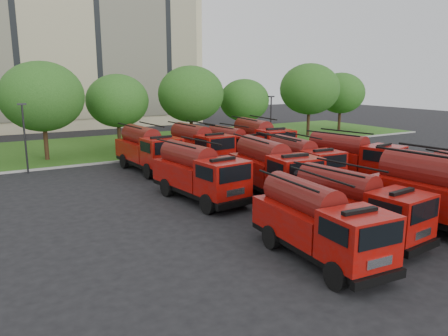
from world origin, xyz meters
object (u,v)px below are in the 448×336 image
at_px(fire_truck_5, 272,169).
at_px(firefighter_5, 351,179).
at_px(fire_truck_0, 318,222).
at_px(fire_truck_9, 198,146).
at_px(fire_truck_4, 199,173).
at_px(fire_truck_11, 260,140).
at_px(fire_truck_1, 355,205).
at_px(firefighter_4, 281,224).
at_px(fire_truck_6, 301,161).
at_px(fire_truck_8, 147,149).
at_px(firefighter_1, 426,248).
at_px(fire_truck_10, 234,145).
at_px(fire_truck_7, 351,158).

height_order(fire_truck_5, firefighter_5, fire_truck_5).
distance_m(fire_truck_0, fire_truck_9, 18.88).
relative_size(fire_truck_4, fire_truck_11, 0.94).
height_order(fire_truck_1, firefighter_4, fire_truck_1).
bearing_deg(fire_truck_1, firefighter_5, 37.99).
relative_size(fire_truck_5, firefighter_4, 3.80).
distance_m(fire_truck_6, fire_truck_8, 11.57).
bearing_deg(fire_truck_6, firefighter_4, -133.10).
relative_size(fire_truck_1, fire_truck_9, 0.93).
bearing_deg(fire_truck_1, fire_truck_8, 93.27).
bearing_deg(firefighter_1, fire_truck_9, 76.64).
relative_size(fire_truck_1, fire_truck_10, 1.02).
xyz_separation_m(fire_truck_5, firefighter_1, (0.68, -9.86, -1.65)).
distance_m(fire_truck_7, firefighter_5, 1.59).
bearing_deg(fire_truck_7, fire_truck_11, 85.31).
height_order(fire_truck_11, firefighter_4, fire_truck_11).
bearing_deg(fire_truck_4, fire_truck_0, -95.47).
xyz_separation_m(fire_truck_6, fire_truck_10, (-0.21, 8.21, -0.04)).
distance_m(fire_truck_5, fire_truck_11, 11.27).
relative_size(fire_truck_1, firefighter_5, 4.42).
xyz_separation_m(fire_truck_6, firefighter_4, (-6.15, -5.83, -1.49)).
xyz_separation_m(fire_truck_11, firefighter_1, (-5.18, -19.49, -1.70)).
bearing_deg(fire_truck_7, fire_truck_10, 99.86).
relative_size(fire_truck_4, fire_truck_9, 1.00).
bearing_deg(fire_truck_5, fire_truck_0, -109.43).
xyz_separation_m(fire_truck_8, fire_truck_9, (4.10, -0.34, -0.03)).
bearing_deg(fire_truck_9, fire_truck_0, -107.37).
relative_size(fire_truck_4, fire_truck_10, 1.10).
bearing_deg(fire_truck_9, fire_truck_11, -9.17).
bearing_deg(fire_truck_4, fire_truck_11, 32.74).
relative_size(fire_truck_5, firefighter_5, 4.92).
height_order(fire_truck_1, fire_truck_10, fire_truck_1).
height_order(fire_truck_0, firefighter_1, fire_truck_0).
height_order(fire_truck_1, firefighter_1, fire_truck_1).
bearing_deg(fire_truck_10, fire_truck_5, -115.82).
relative_size(fire_truck_11, firefighter_4, 3.89).
height_order(fire_truck_4, fire_truck_9, fire_truck_9).
height_order(fire_truck_7, fire_truck_9, fire_truck_9).
xyz_separation_m(fire_truck_0, firefighter_1, (4.64, -1.54, -1.49)).
distance_m(fire_truck_4, fire_truck_11, 12.95).
bearing_deg(fire_truck_10, fire_truck_9, 166.25).
height_order(fire_truck_5, firefighter_4, fire_truck_5).
bearing_deg(firefighter_1, fire_truck_4, 98.62).
height_order(fire_truck_0, fire_truck_8, fire_truck_8).
xyz_separation_m(fire_truck_1, fire_truck_4, (-3.22, 8.79, 0.11)).
relative_size(fire_truck_0, fire_truck_8, 0.91).
xyz_separation_m(fire_truck_8, fire_truck_10, (7.16, -0.70, -0.19)).
height_order(fire_truck_8, fire_truck_11, fire_truck_11).
bearing_deg(fire_truck_7, fire_truck_4, 162.98).
bearing_deg(firefighter_1, fire_truck_5, 79.36).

